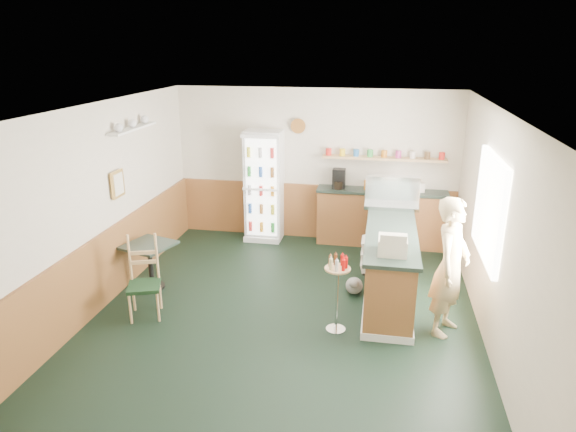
% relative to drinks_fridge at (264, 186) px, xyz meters
% --- Properties ---
extents(ground, '(6.00, 6.00, 0.00)m').
position_rel_drinks_fridge_xyz_m(ground, '(0.88, -2.74, -0.99)').
color(ground, black).
rests_on(ground, ground).
extents(room_envelope, '(5.04, 6.02, 2.72)m').
position_rel_drinks_fridge_xyz_m(room_envelope, '(0.66, -2.01, 0.53)').
color(room_envelope, beige).
rests_on(room_envelope, ground).
extents(service_counter, '(0.68, 3.01, 1.01)m').
position_rel_drinks_fridge_xyz_m(service_counter, '(2.23, -1.67, -0.53)').
color(service_counter, brown).
rests_on(service_counter, ground).
extents(back_counter, '(2.24, 0.42, 1.69)m').
position_rel_drinks_fridge_xyz_m(back_counter, '(2.07, 0.06, -0.44)').
color(back_counter, brown).
rests_on(back_counter, ground).
extents(drinks_fridge, '(0.65, 0.54, 1.98)m').
position_rel_drinks_fridge_xyz_m(drinks_fridge, '(0.00, 0.00, 0.00)').
color(drinks_fridge, white).
rests_on(drinks_fridge, ground).
extents(display_case, '(0.82, 0.43, 0.47)m').
position_rel_drinks_fridge_xyz_m(display_case, '(2.23, -0.90, 0.25)').
color(display_case, silver).
rests_on(display_case, service_counter).
extents(cash_register, '(0.35, 0.37, 0.20)m').
position_rel_drinks_fridge_xyz_m(cash_register, '(2.23, -2.76, 0.12)').
color(cash_register, beige).
rests_on(cash_register, service_counter).
extents(shopkeeper, '(0.62, 0.70, 1.74)m').
position_rel_drinks_fridge_xyz_m(shopkeeper, '(2.93, -2.73, -0.12)').
color(shopkeeper, tan).
rests_on(shopkeeper, ground).
extents(condiment_stand, '(0.32, 0.32, 0.99)m').
position_rel_drinks_fridge_xyz_m(condiment_stand, '(1.60, -2.96, -0.34)').
color(condiment_stand, silver).
rests_on(condiment_stand, ground).
extents(newspaper_rack, '(0.09, 0.41, 0.49)m').
position_rel_drinks_fridge_xyz_m(newspaper_rack, '(1.88, -1.60, -0.51)').
color(newspaper_rack, black).
rests_on(newspaper_rack, ground).
extents(cafe_table, '(0.79, 0.79, 0.69)m').
position_rel_drinks_fridge_xyz_m(cafe_table, '(-1.17, -2.28, -0.50)').
color(cafe_table, black).
rests_on(cafe_table, ground).
extents(cafe_chair, '(0.51, 0.52, 1.08)m').
position_rel_drinks_fridge_xyz_m(cafe_chair, '(-0.89, -2.98, -0.42)').
color(cafe_chair, black).
rests_on(cafe_chair, ground).
extents(dog_doorstop, '(0.24, 0.32, 0.29)m').
position_rel_drinks_fridge_xyz_m(dog_doorstop, '(1.76, -1.95, -0.85)').
color(dog_doorstop, gray).
rests_on(dog_doorstop, ground).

